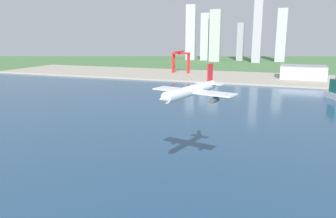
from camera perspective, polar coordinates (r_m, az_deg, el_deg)
ground_plane at (r=321.69m, az=10.73°, el=1.04°), size 2400.00×2400.00×0.00m
water_bay at (r=264.03m, az=8.62°, el=-1.44°), size 840.00×360.00×0.15m
industrial_pier at (r=507.69m, az=14.24°, el=5.29°), size 840.00×140.00×2.50m
airplane_landing at (r=124.58m, az=3.99°, el=3.15°), size 34.18×40.02×12.97m
port_crane_red at (r=541.78m, az=2.21°, el=9.11°), size 28.23×44.58×36.39m
warehouse_main at (r=515.17m, az=22.47°, el=6.01°), size 62.87×41.65×18.64m
distant_skyline at (r=837.67m, az=11.45°, el=12.63°), size 245.89×71.77×154.66m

